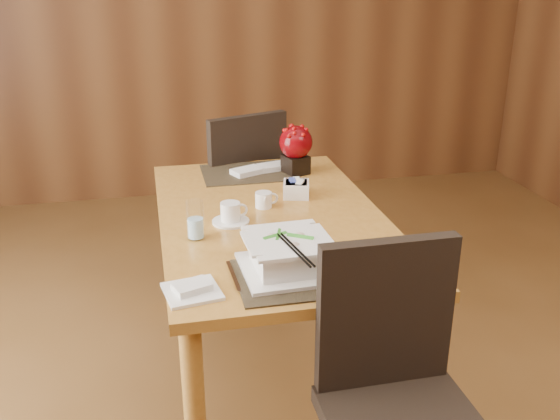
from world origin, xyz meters
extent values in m
cube|color=brown|center=(0.00, 3.00, 1.40)|extent=(5.00, 0.02, 2.80)
cube|color=#BE8334|center=(0.00, 0.60, 0.73)|extent=(0.90, 1.50, 0.04)
cylinder|color=#BE8334|center=(-0.39, -0.09, 0.35)|extent=(0.07, 0.07, 0.71)
cylinder|color=#BE8334|center=(-0.39, 1.29, 0.35)|extent=(0.07, 0.07, 0.71)
cylinder|color=#BE8334|center=(0.39, -0.09, 0.35)|extent=(0.07, 0.07, 0.71)
cylinder|color=#BE8334|center=(0.39, 1.29, 0.35)|extent=(0.07, 0.07, 0.71)
cube|color=black|center=(0.00, 0.05, 0.75)|extent=(0.45, 0.33, 0.01)
cube|color=black|center=(0.00, 1.15, 0.75)|extent=(0.45, 0.33, 0.01)
cube|color=white|center=(-0.05, 0.10, 0.76)|extent=(0.31, 0.31, 0.01)
cube|color=white|center=(-0.05, 0.10, 0.81)|extent=(0.22, 0.22, 0.10)
cylinder|color=#D2D071|center=(-0.05, 0.10, 0.82)|extent=(0.20, 0.20, 0.08)
cylinder|color=white|center=(-0.17, 0.55, 0.75)|extent=(0.15, 0.15, 0.01)
cylinder|color=white|center=(-0.17, 0.55, 0.80)|extent=(0.08, 0.08, 0.07)
cylinder|color=black|center=(-0.17, 0.55, 0.83)|extent=(0.07, 0.07, 0.01)
cylinder|color=white|center=(-0.32, 0.43, 0.82)|extent=(0.07, 0.07, 0.15)
cube|color=white|center=(0.15, 0.79, 0.78)|extent=(0.14, 0.14, 0.07)
cube|color=black|center=(0.22, 1.10, 0.79)|extent=(0.14, 0.14, 0.09)
sphere|color=maroon|center=(0.22, 1.10, 0.91)|extent=(0.16, 0.16, 0.16)
cube|color=white|center=(-0.37, 0.02, 0.76)|extent=(0.19, 0.19, 0.01)
cube|color=black|center=(0.20, -0.17, 0.72)|extent=(0.43, 0.05, 0.49)
cube|color=black|center=(-0.04, 1.56, 0.46)|extent=(0.59, 0.59, 0.06)
cube|color=black|center=(0.03, 1.36, 0.74)|extent=(0.43, 0.19, 0.50)
cylinder|color=black|center=(0.08, 1.80, 0.21)|extent=(0.04, 0.04, 0.43)
cylinder|color=black|center=(0.20, 1.44, 0.21)|extent=(0.04, 0.04, 0.43)
cylinder|color=black|center=(-0.28, 1.67, 0.21)|extent=(0.04, 0.04, 0.43)
cylinder|color=black|center=(-0.15, 1.32, 0.21)|extent=(0.04, 0.04, 0.43)
camera|label=1|loc=(-0.46, -1.70, 1.71)|focal=40.00mm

